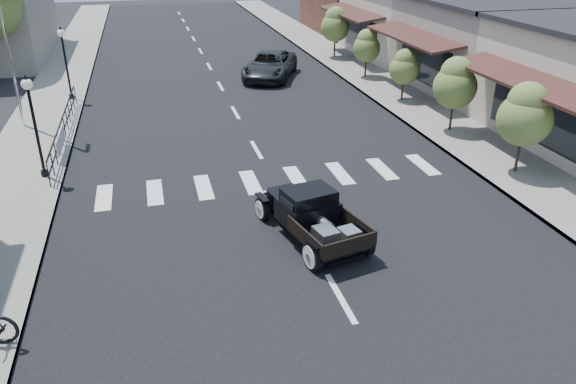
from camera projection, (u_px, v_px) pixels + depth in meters
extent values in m
plane|color=black|center=(305.00, 237.00, 15.76)|extent=(120.00, 120.00, 0.00)
cube|color=black|center=(226.00, 96.00, 28.91)|extent=(14.00, 80.00, 0.02)
cube|color=gray|center=(51.00, 107.00, 26.99)|extent=(3.00, 80.00, 0.15)
cube|color=gray|center=(380.00, 85.00, 30.77)|extent=(3.00, 80.00, 0.15)
cube|color=gray|center=(512.00, 46.00, 29.54)|extent=(10.00, 9.00, 4.50)
cube|color=beige|center=(432.00, 21.00, 37.43)|extent=(10.00, 9.00, 4.50)
imported|color=black|center=(270.00, 65.00, 32.09)|extent=(4.40, 5.82, 1.47)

